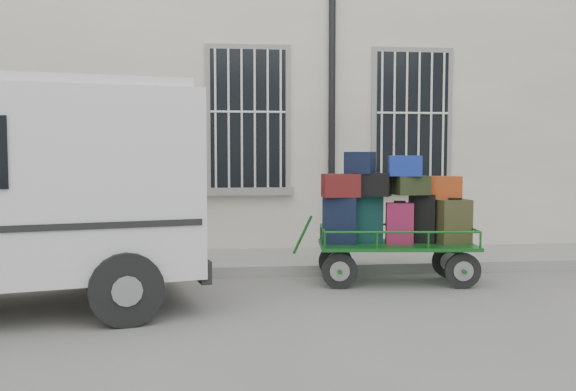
# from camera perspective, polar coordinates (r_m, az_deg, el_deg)

# --- Properties ---
(ground) EXTENTS (80.00, 80.00, 0.00)m
(ground) POSITION_cam_1_polar(r_m,az_deg,el_deg) (7.60, 0.76, -9.24)
(ground) COLOR slate
(ground) RESTS_ON ground
(building) EXTENTS (24.00, 5.15, 6.00)m
(building) POSITION_cam_1_polar(r_m,az_deg,el_deg) (12.94, -2.38, 9.58)
(building) COLOR beige
(building) RESTS_ON ground
(sidewalk) EXTENTS (24.00, 1.70, 0.15)m
(sidewalk) POSITION_cam_1_polar(r_m,az_deg,el_deg) (9.73, -0.90, -5.86)
(sidewalk) COLOR gray
(sidewalk) RESTS_ON ground
(luggage_cart) EXTENTS (2.42, 1.13, 1.73)m
(luggage_cart) POSITION_cam_1_polar(r_m,az_deg,el_deg) (8.52, 9.35, -1.91)
(luggage_cart) COLOR black
(luggage_cart) RESTS_ON ground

